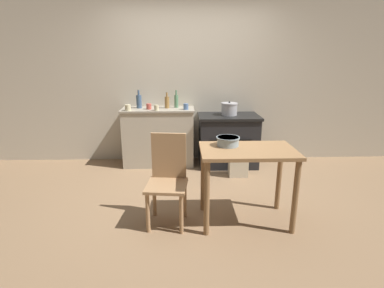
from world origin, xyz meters
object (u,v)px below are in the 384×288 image
Objects in this scene: chair at (168,177)px; bottle_far_left at (139,101)px; flour_sack at (238,164)px; cup_center_right at (186,107)px; stove at (228,140)px; mixing_bowl_large at (228,141)px; cup_center_left at (156,108)px; work_table at (247,163)px; stock_pot at (229,109)px; cup_center at (128,108)px; cup_mid_right at (149,106)px; bottle_mid_left at (167,102)px; bottle_left at (176,101)px.

chair is 1.96m from bottle_far_left.
cup_center_right reaches higher than flour_sack.
mixing_bowl_large reaches higher than stove.
flour_sack is 4.51× the size of cup_center_left.
chair is 11.19× the size of cup_center_left.
work_table is (-0.07, -1.74, 0.24)m from stove.
stock_pot is 1.12m from cup_center_left.
cup_mid_right is (0.30, 0.11, -0.00)m from cup_center.
cup_center_left is 0.17m from cup_mid_right.
cup_center_right reaches higher than cup_center.
bottle_mid_left is at bearing 153.21° from cup_center_right.
chair is 3.85× the size of mixing_bowl_large.
bottle_mid_left reaches higher than cup_mid_right.
bottle_left reaches higher than cup_center_right.
cup_center_right reaches higher than mixing_bowl_large.
bottle_far_left is at bearing 157.56° from flour_sack.
bottle_left is 3.00× the size of cup_center_right.
bottle_far_left is 1.03× the size of bottle_left.
mixing_bowl_large is at bearing -67.65° from bottle_mid_left.
bottle_far_left is 1.15× the size of bottle_mid_left.
bottle_left is at bearing 111.52° from work_table.
chair is 1.80m from cup_mid_right.
work_table is 1.94m from cup_center_left.
stock_pot is 1.05× the size of mixing_bowl_large.
mixing_bowl_large is 2.68× the size of cup_center_right.
chair is 1.73m from cup_center_right.
cup_center reaches higher than cup_center_left.
stove is 0.86m from cup_center_right.
bottle_far_left is (-0.52, 1.82, 0.53)m from chair.
bottle_mid_left is 2.87× the size of cup_mid_right.
chair is 10.60× the size of cup_center.
cup_center is 0.32m from cup_mid_right.
cup_center_left is (-0.29, -0.28, -0.06)m from bottle_left.
mixing_bowl_large is 0.86× the size of bottle_far_left.
work_table is 11.40× the size of cup_center_left.
mixing_bowl_large is 1.63m from cup_center_right.
cup_center reaches higher than flour_sack.
cup_mid_right is at bearing -179.43° from stock_pot.
bottle_left reaches higher than work_table.
bottle_left reaches higher than stock_pot.
cup_center_right is at bearing 149.24° from flour_sack.
bottle_mid_left reaches higher than cup_center.
bottle_left is 3.25× the size of cup_center_left.
stove is 1.70m from mixing_bowl_large.
mixing_bowl_large is 1.98m from cup_center.
stove is 3.37× the size of bottle_far_left.
chair is 1.93m from bottle_left.
cup_mid_right is at bearing 123.82° from work_table.
mixing_bowl_large is 2.90× the size of cup_center_left.
cup_center_left reaches higher than work_table.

